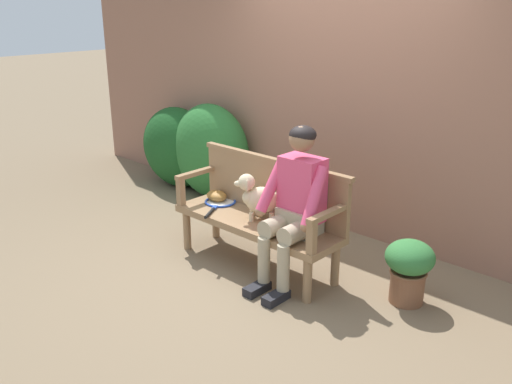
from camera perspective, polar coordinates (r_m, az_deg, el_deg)
name	(u,v)px	position (r m, az deg, el deg)	size (l,w,h in m)	color
ground_plane	(256,265)	(4.84, 0.00, -7.62)	(40.00, 40.00, 0.00)	#7A664C
brick_garden_fence	(350,106)	(5.45, 9.75, 8.82)	(8.00, 0.30, 2.44)	#936651
hedge_bush_mid_left	(177,147)	(6.79, -8.18, 4.64)	(1.07, 0.65, 0.98)	#194C1E
hedge_bush_far_left	(211,151)	(6.33, -4.73, 4.25)	(1.05, 0.65, 1.10)	#286B2D
garden_bench	(256,226)	(4.68, 0.00, -3.58)	(1.57, 0.48, 0.43)	#93704C
bench_backrest	(273,186)	(4.72, 1.76, 0.67)	(1.61, 0.06, 0.50)	#93704C
bench_armrest_left_end	(190,181)	(5.04, -6.87, 1.15)	(0.06, 0.48, 0.28)	#93704C
bench_armrest_right_end	(322,224)	(4.08, 6.84, -3.32)	(0.06, 0.48, 0.28)	#93704C
person_seated	(295,202)	(4.29, 4.12, -1.01)	(0.56, 0.64, 1.30)	black
dog_on_bench	(258,197)	(4.61, 0.18, -0.50)	(0.37, 0.34, 0.40)	beige
tennis_racket	(219,203)	(5.03, -3.83, -1.11)	(0.41, 0.57, 0.03)	blue
baseball_glove	(217,196)	(5.10, -4.11, -0.39)	(0.22, 0.17, 0.09)	#9E6B2D
potted_plant	(409,267)	(4.32, 15.64, -7.53)	(0.37, 0.37, 0.51)	brown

